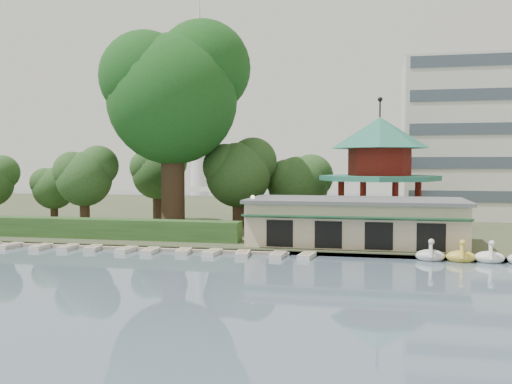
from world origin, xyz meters
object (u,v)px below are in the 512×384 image
(dock, at_px, (97,247))
(pavilion, at_px, (379,162))
(big_tree, at_px, (175,89))
(boathouse, at_px, (355,221))

(dock, relative_size, pavilion, 2.52)
(dock, bearing_deg, pavilion, 31.66)
(big_tree, bearing_deg, pavilion, 10.30)
(pavilion, bearing_deg, big_tree, -169.70)
(dock, height_order, big_tree, big_tree)
(dock, relative_size, big_tree, 1.54)
(dock, bearing_deg, boathouse, 12.24)
(dock, height_order, boathouse, boathouse)
(big_tree, bearing_deg, dock, -106.11)
(boathouse, height_order, pavilion, pavilion)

